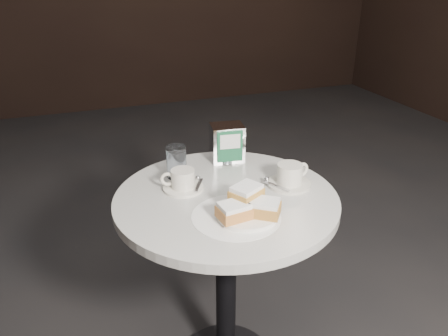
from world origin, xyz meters
TOP-DOWN VIEW (x-y plane):
  - cafe_table at (0.00, 0.00)m, footprint 0.70×0.70m
  - sugar_spill at (-0.02, -0.13)m, footprint 0.27×0.27m
  - beignet_plate at (0.01, -0.14)m, footprint 0.20×0.20m
  - coffee_cup_left at (-0.12, 0.09)m, footprint 0.16×0.16m
  - coffee_cup_right at (0.22, -0.01)m, footprint 0.17×0.17m
  - water_glass_left at (-0.11, 0.18)m, footprint 0.09×0.09m
  - water_glass_right at (0.09, 0.24)m, footprint 0.08×0.08m
  - napkin_dispenser at (0.10, 0.25)m, footprint 0.13×0.11m

SIDE VIEW (x-z plane):
  - cafe_table at x=0.00m, z-range 0.17..0.92m
  - sugar_spill at x=-0.02m, z-range 0.74..0.75m
  - coffee_cup_left at x=-0.12m, z-range 0.74..0.81m
  - beignet_plate at x=0.01m, z-range 0.73..0.82m
  - coffee_cup_right at x=0.22m, z-range 0.74..0.81m
  - water_glass_right at x=0.09m, z-range 0.74..0.85m
  - water_glass_left at x=-0.11m, z-range 0.74..0.85m
  - napkin_dispenser at x=0.10m, z-range 0.75..0.88m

